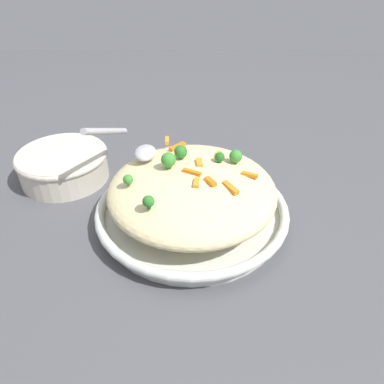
# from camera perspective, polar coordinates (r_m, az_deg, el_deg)

# --- Properties ---
(ground_plane) EXTENTS (2.40, 2.40, 0.00)m
(ground_plane) POSITION_cam_1_polar(r_m,az_deg,el_deg) (0.69, -0.00, -4.33)
(ground_plane) COLOR #4C4C51
(serving_bowl) EXTENTS (0.35, 0.35, 0.04)m
(serving_bowl) POSITION_cam_1_polar(r_m,az_deg,el_deg) (0.68, -0.00, -2.99)
(serving_bowl) COLOR silver
(serving_bowl) RESTS_ON ground_plane
(pasta_mound) EXTENTS (0.31, 0.30, 0.07)m
(pasta_mound) POSITION_cam_1_polar(r_m,az_deg,el_deg) (0.65, -0.00, 0.38)
(pasta_mound) COLOR beige
(pasta_mound) RESTS_ON serving_bowl
(carrot_piece_0) EXTENTS (0.03, 0.03, 0.01)m
(carrot_piece_0) POSITION_cam_1_polar(r_m,az_deg,el_deg) (0.71, -2.28, 7.08)
(carrot_piece_0) COLOR orange
(carrot_piece_0) RESTS_ON pasta_mound
(carrot_piece_1) EXTENTS (0.03, 0.02, 0.01)m
(carrot_piece_1) POSITION_cam_1_polar(r_m,az_deg,el_deg) (0.69, 4.14, 5.71)
(carrot_piece_1) COLOR orange
(carrot_piece_1) RESTS_ON pasta_mound
(carrot_piece_2) EXTENTS (0.03, 0.01, 0.01)m
(carrot_piece_2) POSITION_cam_1_polar(r_m,az_deg,el_deg) (0.65, 1.15, 4.62)
(carrot_piece_2) COLOR orange
(carrot_piece_2) RESTS_ON pasta_mound
(carrot_piece_3) EXTENTS (0.03, 0.02, 0.01)m
(carrot_piece_3) POSITION_cam_1_polar(r_m,az_deg,el_deg) (0.60, 2.91, 1.66)
(carrot_piece_3) COLOR orange
(carrot_piece_3) RESTS_ON pasta_mound
(carrot_piece_4) EXTENTS (0.04, 0.03, 0.01)m
(carrot_piece_4) POSITION_cam_1_polar(r_m,az_deg,el_deg) (0.59, 6.05, 0.70)
(carrot_piece_4) COLOR orange
(carrot_piece_4) RESTS_ON pasta_mound
(carrot_piece_5) EXTENTS (0.03, 0.01, 0.01)m
(carrot_piece_5) POSITION_cam_1_polar(r_m,az_deg,el_deg) (0.74, -3.90, 8.01)
(carrot_piece_5) COLOR orange
(carrot_piece_5) RESTS_ON pasta_mound
(carrot_piece_6) EXTENTS (0.02, 0.03, 0.01)m
(carrot_piece_6) POSITION_cam_1_polar(r_m,az_deg,el_deg) (0.63, 9.05, 2.58)
(carrot_piece_6) COLOR orange
(carrot_piece_6) RESTS_ON pasta_mound
(carrot_piece_7) EXTENTS (0.02, 0.03, 0.01)m
(carrot_piece_7) POSITION_cam_1_polar(r_m,az_deg,el_deg) (0.62, 0.13, 3.04)
(carrot_piece_7) COLOR orange
(carrot_piece_7) RESTS_ON pasta_mound
(carrot_piece_8) EXTENTS (0.03, 0.01, 0.01)m
(carrot_piece_8) POSITION_cam_1_polar(r_m,az_deg,el_deg) (0.60, 0.71, 1.47)
(carrot_piece_8) COLOR orange
(carrot_piece_8) RESTS_ON pasta_mound
(broccoli_floret_0) EXTENTS (0.03, 0.03, 0.03)m
(broccoli_floret_0) POSITION_cam_1_polar(r_m,az_deg,el_deg) (0.63, -3.71, 4.99)
(broccoli_floret_0) COLOR #377928
(broccoli_floret_0) RESTS_ON pasta_mound
(broccoli_floret_1) EXTENTS (0.02, 0.02, 0.03)m
(broccoli_floret_1) POSITION_cam_1_polar(r_m,az_deg,el_deg) (0.66, -1.78, 6.27)
(broccoli_floret_1) COLOR #296820
(broccoli_floret_1) RESTS_ON pasta_mound
(broccoli_floret_2) EXTENTS (0.02, 0.02, 0.02)m
(broccoli_floret_2) POSITION_cam_1_polar(r_m,az_deg,el_deg) (0.61, -9.96, 1.90)
(broccoli_floret_2) COLOR #377928
(broccoli_floret_2) RESTS_ON pasta_mound
(broccoli_floret_3) EXTENTS (0.02, 0.02, 0.03)m
(broccoli_floret_3) POSITION_cam_1_polar(r_m,az_deg,el_deg) (0.66, 6.84, 5.55)
(broccoli_floret_3) COLOR #377928
(broccoli_floret_3) RESTS_ON pasta_mound
(broccoli_floret_4) EXTENTS (0.02, 0.02, 0.02)m
(broccoli_floret_4) POSITION_cam_1_polar(r_m,az_deg,el_deg) (0.55, -6.81, -1.50)
(broccoli_floret_4) COLOR #296820
(broccoli_floret_4) RESTS_ON pasta_mound
(broccoli_floret_5) EXTENTS (0.02, 0.02, 0.02)m
(broccoli_floret_5) POSITION_cam_1_polar(r_m,az_deg,el_deg) (0.66, 4.36, 5.45)
(broccoli_floret_5) COLOR #205B1C
(broccoli_floret_5) RESTS_ON pasta_mound
(serving_spoon) EXTENTS (0.15, 0.12, 0.08)m
(serving_spoon) POSITION_cam_1_polar(r_m,az_deg,el_deg) (0.68, -9.50, 7.27)
(serving_spoon) COLOR #B7B7BC
(serving_spoon) RESTS_ON pasta_mound
(companion_bowl) EXTENTS (0.19, 0.19, 0.06)m
(companion_bowl) POSITION_cam_1_polar(r_m,az_deg,el_deg) (0.83, -19.46, 4.21)
(companion_bowl) COLOR beige
(companion_bowl) RESTS_ON ground_plane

